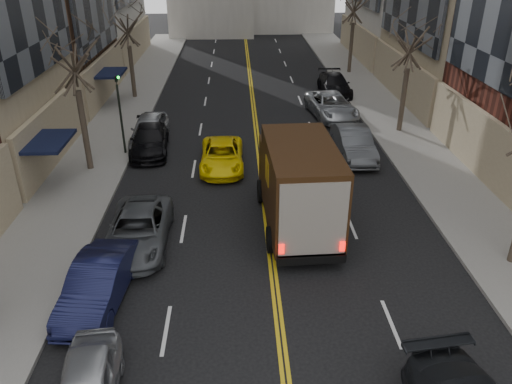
# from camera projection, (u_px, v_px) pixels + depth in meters

# --- Properties ---
(sidewalk_left) EXTENTS (4.00, 66.00, 0.15)m
(sidewalk_left) POSITION_uv_depth(u_px,v_px,m) (116.00, 124.00, 31.98)
(sidewalk_left) COLOR slate
(sidewalk_left) RESTS_ON ground
(sidewalk_right) EXTENTS (4.00, 66.00, 0.15)m
(sidewalk_right) POSITION_uv_depth(u_px,v_px,m) (393.00, 120.00, 32.63)
(sidewalk_right) COLOR slate
(sidewalk_right) RESTS_ON ground
(tree_lf_mid) EXTENTS (3.20, 3.20, 8.91)m
(tree_lf_mid) POSITION_uv_depth(u_px,v_px,m) (69.00, 39.00, 22.79)
(tree_lf_mid) COLOR #382D23
(tree_lf_mid) RESTS_ON sidewalk_left
(tree_lf_far) EXTENTS (3.20, 3.20, 8.12)m
(tree_lf_far) POSITION_uv_depth(u_px,v_px,m) (126.00, 14.00, 34.62)
(tree_lf_far) COLOR #382D23
(tree_lf_far) RESTS_ON sidewalk_left
(tree_rt_mid) EXTENTS (3.20, 3.20, 8.32)m
(tree_rt_mid) POSITION_uv_depth(u_px,v_px,m) (413.00, 29.00, 28.07)
(tree_rt_mid) COLOR #382D23
(tree_rt_mid) RESTS_ON sidewalk_right
(traffic_signal) EXTENTS (0.29, 0.26, 4.70)m
(traffic_signal) POSITION_uv_depth(u_px,v_px,m) (120.00, 106.00, 26.34)
(traffic_signal) COLOR black
(traffic_signal) RESTS_ON sidewalk_left
(ups_truck) EXTENTS (3.06, 7.00, 3.77)m
(ups_truck) POSITION_uv_depth(u_px,v_px,m) (298.00, 185.00, 20.01)
(ups_truck) COLOR black
(ups_truck) RESTS_ON ground
(taxi) EXTENTS (2.21, 4.74, 1.31)m
(taxi) POSITION_uv_depth(u_px,v_px,m) (222.00, 156.00, 25.85)
(taxi) COLOR yellow
(taxi) RESTS_ON ground
(pedestrian) EXTENTS (0.44, 0.60, 1.54)m
(pedestrian) POSITION_uv_depth(u_px,v_px,m) (300.00, 169.00, 24.09)
(pedestrian) COLOR black
(pedestrian) RESTS_ON ground
(parked_lf_b) EXTENTS (1.96, 4.63, 1.48)m
(parked_lf_b) POSITION_uv_depth(u_px,v_px,m) (98.00, 284.00, 16.16)
(parked_lf_b) COLOR black
(parked_lf_b) RESTS_ON ground
(parked_lf_c) EXTENTS (2.35, 5.03, 1.39)m
(parked_lf_c) POSITION_uv_depth(u_px,v_px,m) (138.00, 230.00, 19.22)
(parked_lf_c) COLOR #484B4F
(parked_lf_c) RESTS_ON ground
(parked_lf_d) EXTENTS (2.38, 5.04, 1.42)m
(parked_lf_d) POSITION_uv_depth(u_px,v_px,m) (150.00, 140.00, 27.75)
(parked_lf_d) COLOR black
(parked_lf_d) RESTS_ON ground
(parked_lf_e) EXTENTS (1.96, 4.74, 1.61)m
(parked_lf_e) POSITION_uv_depth(u_px,v_px,m) (149.00, 129.00, 28.97)
(parked_lf_e) COLOR #A5A8AC
(parked_lf_e) RESTS_ON ground
(parked_rt_a) EXTENTS (1.76, 4.87, 1.60)m
(parked_rt_a) POSITION_uv_depth(u_px,v_px,m) (354.00, 143.00, 27.03)
(parked_rt_a) COLOR #484B4F
(parked_rt_a) RESTS_ON ground
(parked_rt_b) EXTENTS (3.27, 5.84, 1.54)m
(parked_rt_b) POSITION_uv_depth(u_px,v_px,m) (331.00, 105.00, 33.22)
(parked_rt_b) COLOR #B6B9BE
(parked_rt_b) RESTS_ON ground
(parked_rt_c) EXTENTS (2.14, 5.13, 1.48)m
(parked_rt_c) POSITION_uv_depth(u_px,v_px,m) (335.00, 85.00, 38.04)
(parked_rt_c) COLOR black
(parked_rt_c) RESTS_ON ground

